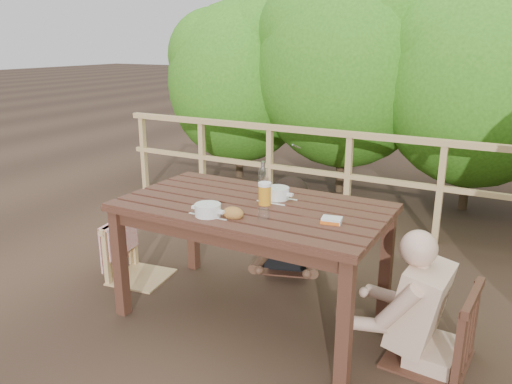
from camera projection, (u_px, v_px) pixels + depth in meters
The scene contains 16 objects.
ground at pixel (253, 314), 3.58m from camera, with size 60.00×60.00×0.00m, color #432F21.
table at pixel (253, 262), 3.46m from camera, with size 1.77×0.99×0.82m, color #3E2218.
chair_left at pixel (138, 227), 3.99m from camera, with size 0.44×0.44×0.89m, color tan.
chair_far at pixel (291, 221), 4.20m from camera, with size 0.42×0.42×0.84m, color #3E2218.
chair_right at pixel (435, 288), 2.93m from camera, with size 0.48×0.48×0.98m, color #3E2218.
woman at pixel (293, 195), 4.15m from camera, with size 0.52×0.64×1.28m, color black, non-canonical shape.
diner_right at pixel (444, 260), 2.86m from camera, with size 0.54×0.67×1.35m, color #CDA78B, non-canonical shape.
railing at pixel (348, 180), 5.11m from camera, with size 5.60×0.10×1.01m, color tan.
hedge_row at pixel (425, 38), 5.53m from camera, with size 6.60×1.60×3.80m, color #326F17, non-canonical shape.
soup_near at pixel (208, 211), 3.10m from camera, with size 0.28×0.28×0.09m, color white.
soup_far at pixel (277, 194), 3.43m from camera, with size 0.29×0.29×0.10m, color silver.
bread_roll at pixel (233, 213), 3.07m from camera, with size 0.14×0.10×0.08m, color #A96D3A.
beer_glass at pixel (265, 195), 3.30m from camera, with size 0.09×0.09×0.17m, color orange.
bottle at pixel (263, 180), 3.48m from camera, with size 0.06×0.06×0.26m, color silver.
tumbler at pixel (263, 216), 3.03m from camera, with size 0.07×0.07×0.08m, color white.
butter_tub at pixel (332, 222), 2.98m from camera, with size 0.12×0.08×0.05m, color white.
Camera 1 is at (1.55, -2.77, 1.88)m, focal length 35.12 mm.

